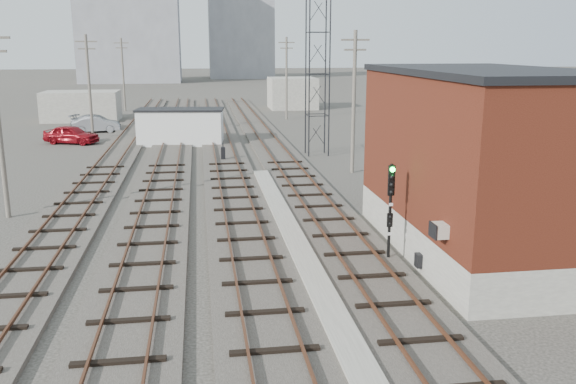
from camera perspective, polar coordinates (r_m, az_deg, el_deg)
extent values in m
plane|color=#282621|center=(70.41, -5.65, 6.89)|extent=(320.00, 320.00, 0.00)
cube|color=#332D28|center=(49.85, -1.58, 4.35)|extent=(3.20, 90.00, 0.20)
cube|color=#4C2816|center=(49.74, -2.41, 4.59)|extent=(0.07, 90.00, 0.12)
cube|color=#4C2816|center=(49.90, -0.76, 4.63)|extent=(0.07, 90.00, 0.12)
cube|color=#332D28|center=(49.55, -6.19, 4.22)|extent=(3.20, 90.00, 0.20)
cube|color=#4C2816|center=(49.49, -7.03, 4.45)|extent=(0.07, 90.00, 0.12)
cube|color=#4C2816|center=(49.54, -5.37, 4.50)|extent=(0.07, 90.00, 0.12)
cube|color=#332D28|center=(49.56, -10.83, 4.06)|extent=(3.20, 90.00, 0.20)
cube|color=#4C2816|center=(49.57, -11.67, 4.29)|extent=(0.07, 90.00, 0.12)
cube|color=#4C2816|center=(49.50, -10.01, 4.35)|extent=(0.07, 90.00, 0.12)
cube|color=#332D28|center=(49.90, -15.43, 3.87)|extent=(3.20, 90.00, 0.20)
cube|color=#4C2816|center=(49.96, -16.26, 4.10)|extent=(0.07, 90.00, 0.12)
cube|color=#4C2816|center=(49.78, -14.62, 4.17)|extent=(0.07, 90.00, 0.12)
cube|color=gray|center=(25.43, 0.61, -4.60)|extent=(0.90, 28.00, 0.26)
cube|color=gray|center=(25.45, 17.15, -3.74)|extent=(6.00, 12.00, 1.50)
cube|color=#5B2415|center=(24.67, 17.71, 4.05)|extent=(6.00, 12.00, 5.50)
cube|color=black|center=(24.40, 18.20, 10.66)|extent=(6.20, 12.20, 0.25)
cube|color=beige|center=(20.25, 13.98, -3.50)|extent=(0.45, 0.62, 0.45)
cube|color=black|center=(22.60, 12.11, -6.28)|extent=(0.20, 0.35, 0.50)
cylinder|color=black|center=(44.85, 2.02, 12.82)|extent=(0.10, 0.10, 15.00)
cylinder|color=black|center=(45.14, 3.94, 12.80)|extent=(0.10, 0.10, 15.00)
cylinder|color=black|center=(46.33, 1.68, 12.84)|extent=(0.10, 0.10, 15.00)
cylinder|color=black|center=(46.61, 3.55, 12.83)|extent=(0.10, 0.10, 15.00)
cylinder|color=#595147|center=(55.76, -18.08, 9.22)|extent=(0.24, 0.24, 9.00)
cube|color=#595147|center=(55.65, -18.38, 13.22)|extent=(1.80, 0.12, 0.12)
cube|color=#595147|center=(55.65, -18.33, 12.61)|extent=(1.40, 0.12, 0.12)
cylinder|color=#595147|center=(80.48, -15.17, 10.53)|extent=(0.24, 0.24, 9.00)
cube|color=#595147|center=(80.41, -15.34, 13.31)|extent=(1.80, 0.12, 0.12)
cube|color=#595147|center=(80.41, -15.32, 12.88)|extent=(1.40, 0.12, 0.12)
cylinder|color=#595147|center=(39.27, 6.17, 8.27)|extent=(0.24, 0.24, 9.00)
cube|color=#595147|center=(39.12, 6.32, 13.97)|extent=(1.80, 0.12, 0.12)
cube|color=#595147|center=(39.12, 6.30, 13.09)|extent=(1.40, 0.12, 0.12)
cylinder|color=#595147|center=(68.67, -0.14, 10.56)|extent=(0.24, 0.24, 9.00)
cube|color=#595147|center=(68.58, -0.14, 13.82)|extent=(1.80, 0.12, 0.12)
cube|color=#595147|center=(68.57, -0.14, 13.31)|extent=(1.40, 0.12, 0.12)
cube|color=gray|center=(145.79, -14.69, 15.83)|extent=(22.00, 14.00, 30.00)
cube|color=gray|center=(160.35, -4.45, 15.24)|extent=(16.00, 12.00, 26.00)
cube|color=gray|center=(71.32, -18.75, 7.63)|extent=(8.00, 5.00, 3.20)
cube|color=gray|center=(81.04, 0.41, 9.24)|extent=(6.00, 6.00, 4.00)
cube|color=gray|center=(23.71, 9.34, -6.35)|extent=(0.40, 0.40, 0.10)
cylinder|color=black|center=(23.15, 9.51, -2.03)|extent=(0.11, 0.11, 3.81)
cube|color=black|center=(22.83, 9.65, 1.07)|extent=(0.25, 0.10, 1.14)
sphere|color=#0CE533|center=(22.66, 9.76, 2.08)|extent=(0.19, 0.19, 0.19)
sphere|color=black|center=(22.72, 9.74, 1.37)|extent=(0.19, 0.19, 0.19)
sphere|color=black|center=(22.78, 9.71, 0.67)|extent=(0.19, 0.19, 0.19)
sphere|color=black|center=(22.84, 9.68, -0.03)|extent=(0.19, 0.19, 0.19)
cube|color=black|center=(23.20, 9.50, -2.61)|extent=(0.21, 0.09, 0.52)
cube|color=white|center=(22.98, 9.61, -1.16)|extent=(0.15, 0.02, 0.11)
cube|color=white|center=(23.29, 9.50, -3.89)|extent=(0.15, 0.02, 0.11)
cube|color=black|center=(43.54, -6.10, 3.58)|extent=(0.31, 0.31, 0.97)
cylinder|color=black|center=(43.43, -6.12, 4.40)|extent=(0.08, 0.08, 0.29)
cube|color=silver|center=(51.74, -10.01, 5.98)|extent=(7.15, 3.59, 2.87)
cube|color=black|center=(51.57, -10.08, 7.62)|extent=(7.41, 3.84, 0.14)
imported|color=maroon|center=(54.59, -19.61, 5.10)|extent=(4.95, 3.36, 1.57)
imported|color=#94969B|center=(61.16, -17.52, 6.02)|extent=(4.59, 2.21, 1.45)
imported|color=slate|center=(63.54, -17.53, 6.27)|extent=(5.32, 3.43, 1.43)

